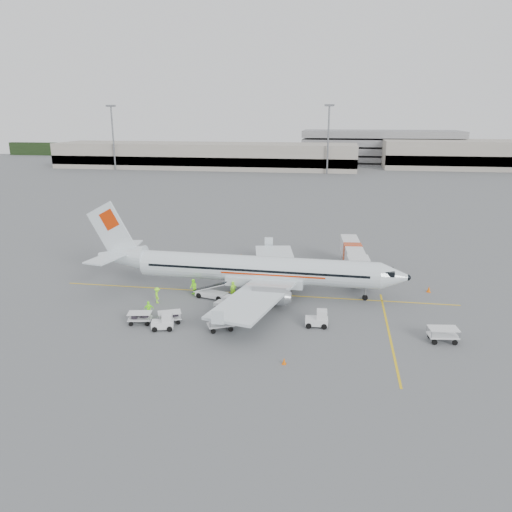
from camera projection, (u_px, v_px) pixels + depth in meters
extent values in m
plane|color=#56595B|center=(253.00, 294.00, 55.49)|extent=(360.00, 360.00, 0.00)
cube|color=yellow|center=(253.00, 294.00, 55.49)|extent=(44.00, 0.20, 0.01)
cube|color=yellow|center=(389.00, 332.00, 45.72)|extent=(0.20, 20.00, 0.01)
cone|color=#EE6006|center=(429.00, 289.00, 55.91)|extent=(0.42, 0.42, 0.69)
cone|color=#EE6006|center=(241.00, 256.00, 69.13)|extent=(0.40, 0.40, 0.66)
cone|color=#EE6006|center=(284.00, 361.00, 39.78)|extent=(0.34, 0.34, 0.56)
imported|color=#91FF1E|center=(233.00, 290.00, 54.13)|extent=(0.76, 0.63, 1.79)
imported|color=#91FF1E|center=(193.00, 287.00, 54.82)|extent=(1.10, 1.13, 1.83)
imported|color=#91FF1E|center=(157.00, 295.00, 52.58)|extent=(1.07, 1.27, 1.71)
imported|color=#91FF1E|center=(149.00, 309.00, 48.81)|extent=(1.06, 0.74, 1.68)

